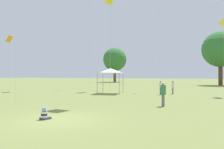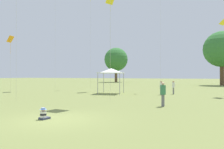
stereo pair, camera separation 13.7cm
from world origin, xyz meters
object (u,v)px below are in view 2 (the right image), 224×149
object	(u,v)px
person_standing_2	(161,87)
distant_tree_1	(222,49)
canopy_tent	(111,71)
kite_8	(10,41)
person_standing_0	(173,86)
kite_1	(110,1)
person_standing_1	(163,92)
distant_tree_0	(116,60)
seated_toddler	(44,114)

from	to	relation	value
person_standing_2	distant_tree_1	xyz separation A→B (m)	(7.80, 28.98, 7.07)
canopy_tent	distant_tree_1	bearing A→B (deg)	65.22
distant_tree_1	kite_8	bearing A→B (deg)	-128.73
canopy_tent	distant_tree_1	xyz separation A→B (m)	(13.71, 29.70, 5.26)
person_standing_2	person_standing_0	bearing A→B (deg)	13.34
kite_1	distant_tree_1	xyz separation A→B (m)	(16.27, 24.18, -5.28)
person_standing_0	person_standing_1	distance (m)	10.72
distant_tree_0	kite_8	bearing A→B (deg)	-84.90
person_standing_2	kite_8	size ratio (longest dim) A/B	0.21
canopy_tent	distant_tree_0	size ratio (longest dim) A/B	0.30
kite_8	seated_toddler	bearing A→B (deg)	83.87
person_standing_1	kite_1	bearing A→B (deg)	77.43
person_standing_2	distant_tree_1	bearing A→B (deg)	37.67
kite_1	seated_toddler	bearing A→B (deg)	84.48
seated_toddler	kite_8	size ratio (longest dim) A/B	0.08
person_standing_0	distant_tree_1	distance (m)	29.23
person_standing_1	kite_1	world-z (taller)	kite_1
canopy_tent	kite_8	distance (m)	13.94
person_standing_2	distant_tree_1	world-z (taller)	distant_tree_1
distant_tree_0	person_standing_1	bearing A→B (deg)	-64.08
canopy_tent	kite_1	size ratio (longest dim) A/B	0.24
canopy_tent	kite_1	world-z (taller)	kite_1
person_standing_1	distant_tree_1	size ratio (longest dim) A/B	0.14
canopy_tent	distant_tree_1	size ratio (longest dim) A/B	0.28
person_standing_1	kite_8	xyz separation A→B (m)	(-20.70, 5.10, 5.75)
person_standing_0	kite_1	xyz separation A→B (m)	(-9.62, 3.40, 12.34)
person_standing_1	canopy_tent	world-z (taller)	canopy_tent
kite_1	canopy_tent	bearing A→B (deg)	94.13
seated_toddler	person_standing_2	size ratio (longest dim) A/B	0.38
seated_toddler	distant_tree_1	world-z (taller)	distant_tree_1
distant_tree_1	person_standing_2	bearing A→B (deg)	-105.07
kite_8	distant_tree_0	bearing A→B (deg)	-143.98
person_standing_1	kite_8	distance (m)	22.08
person_standing_1	distant_tree_0	bearing A→B (deg)	66.99
kite_1	kite_8	size ratio (longest dim) A/B	1.92
person_standing_0	distant_tree_1	xyz separation A→B (m)	(6.65, 27.57, 7.06)
person_standing_1	distant_tree_1	distance (m)	39.35
person_standing_0	person_standing_1	world-z (taller)	person_standing_1
kite_8	distant_tree_0	size ratio (longest dim) A/B	0.65
seated_toddler	kite_8	bearing A→B (deg)	153.74
person_standing_1	kite_8	bearing A→B (deg)	117.22
person_standing_0	canopy_tent	distance (m)	7.59
person_standing_0	seated_toddler	bearing A→B (deg)	172.84
kite_8	distant_tree_0	distance (m)	46.11
seated_toddler	canopy_tent	xyz separation A→B (m)	(-3.19, 15.60, 2.50)
kite_8	person_standing_2	bearing A→B (deg)	133.48
seated_toddler	distant_tree_0	xyz separation A→B (m)	(-20.17, 58.06, 7.23)
canopy_tent	kite_1	distance (m)	12.17
kite_1	person_standing_2	bearing A→B (deg)	129.72
person_standing_0	distant_tree_1	bearing A→B (deg)	-8.39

